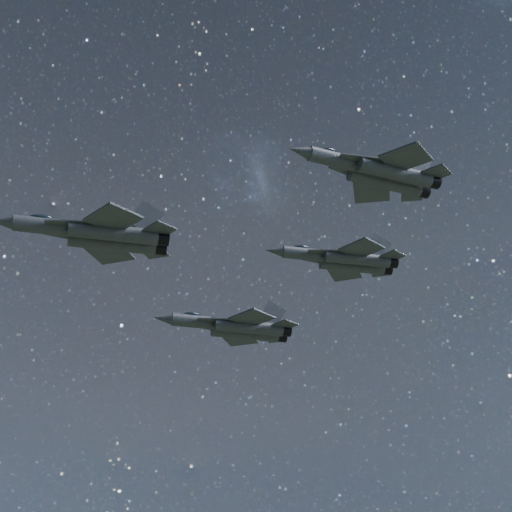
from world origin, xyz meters
TOP-DOWN VIEW (x-y plane):
  - jet_lead at (-17.61, -6.91)m, footprint 18.00×12.13m
  - jet_left at (7.87, 12.05)m, footprint 19.07×12.90m
  - jet_right at (3.10, -24.64)m, footprint 16.05×11.20m
  - jet_slot at (12.20, -6.49)m, footprint 16.45×11.05m

SIDE VIEW (x-z plane):
  - jet_lead at x=-17.61m, z-range 140.50..145.04m
  - jet_left at x=7.87m, z-range 142.51..147.31m
  - jet_right at x=3.10m, z-range 144.57..148.60m
  - jet_slot at x=12.20m, z-range 145.69..149.85m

